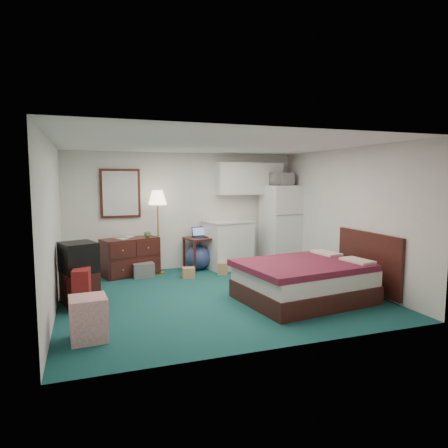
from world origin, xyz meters
name	(u,v)px	position (x,y,z in m)	size (l,w,h in m)	color
floor	(217,295)	(0.00, 0.00, 0.00)	(5.00, 4.50, 0.01)	#123D3D
ceiling	(217,144)	(0.00, 0.00, 2.50)	(5.00, 4.50, 0.01)	white
walls	(217,221)	(0.00, 0.00, 1.25)	(5.01, 4.51, 2.50)	white
mirror	(120,193)	(-1.35, 2.22, 1.65)	(0.80, 0.06, 1.00)	white
upper_cabinets	(249,179)	(1.45, 2.08, 1.95)	(1.50, 0.35, 0.70)	white
headboard	(368,261)	(2.46, -0.73, 0.55)	(0.06, 1.56, 1.00)	#34100E
dresser	(130,257)	(-1.21, 1.94, 0.38)	(1.11, 0.51, 0.76)	#34100E
floor_lamp	(158,232)	(-0.65, 1.89, 0.86)	(0.37, 0.37, 1.71)	gold
desk	(199,254)	(0.24, 1.93, 0.35)	(0.55, 0.55, 0.70)	#34100E
exercise_ball	(198,257)	(0.21, 1.96, 0.27)	(0.54, 0.54, 0.54)	navy
kitchen_counter	(228,245)	(0.88, 1.91, 0.50)	(0.92, 0.70, 1.01)	white
fridge	(281,225)	(2.13, 1.85, 0.90)	(0.74, 0.74, 1.80)	white
bed	(304,281)	(1.22, -0.73, 0.31)	(1.92, 1.50, 0.62)	#4A151E
tv_stand	(80,287)	(-2.17, 0.33, 0.25)	(0.49, 0.54, 0.49)	#34100E
suitcase	(82,289)	(-2.13, -0.04, 0.31)	(0.24, 0.38, 0.62)	maroon
retail_box	(89,319)	(-2.05, -1.27, 0.27)	(0.43, 0.43, 0.53)	silver
file_bin	(143,270)	(-1.00, 1.67, 0.14)	(0.41, 0.31, 0.29)	slate
cardboard_box_a	(189,273)	(-0.16, 1.32, 0.10)	(0.24, 0.20, 0.20)	#AE7D49
cardboard_box_b	(223,268)	(0.58, 1.40, 0.12)	(0.21, 0.24, 0.24)	#AE7D49
laptop	(201,232)	(0.27, 1.95, 0.81)	(0.30, 0.25, 0.21)	black
crt_tv	(78,257)	(-2.17, 0.33, 0.73)	(0.51, 0.54, 0.47)	black
microwave	(281,178)	(2.10, 1.82, 1.97)	(0.51, 0.28, 0.34)	white
book_a	(118,234)	(-1.45, 1.80, 0.87)	(0.17, 0.02, 0.23)	#AE7D49
book_b	(125,232)	(-1.31, 2.00, 0.87)	(0.17, 0.02, 0.23)	#AE7D49
mug	(147,234)	(-0.85, 1.97, 0.82)	(0.13, 0.11, 0.13)	#4E7B41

